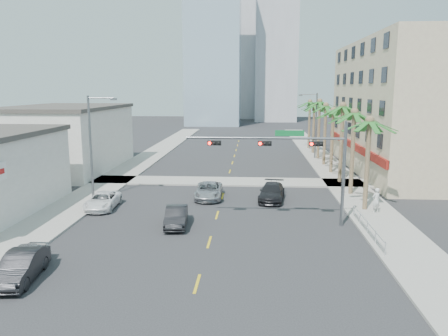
{
  "coord_description": "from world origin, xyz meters",
  "views": [
    {
      "loc": [
        2.71,
        -22.2,
        9.58
      ],
      "look_at": [
        0.46,
        11.04,
        3.5
      ],
      "focal_mm": 35.0,
      "sensor_mm": 36.0,
      "label": 1
    }
  ],
  "objects_px": {
    "car_parked_near": "(22,260)",
    "car_parked_mid": "(21,267)",
    "car_parked_far": "(103,201)",
    "car_lane_left": "(176,217)",
    "traffic_signal_mast": "(298,155)",
    "pedestrian": "(376,200)",
    "car_lane_right": "(272,192)",
    "car_lane_center": "(209,191)"
  },
  "relations": [
    {
      "from": "car_parked_mid",
      "to": "car_lane_left",
      "type": "relative_size",
      "value": 1.06
    },
    {
      "from": "car_lane_center",
      "to": "car_parked_near",
      "type": "bearing_deg",
      "value": -118.49
    },
    {
      "from": "car_lane_right",
      "to": "traffic_signal_mast",
      "type": "bearing_deg",
      "value": -71.15
    },
    {
      "from": "car_lane_center",
      "to": "car_lane_right",
      "type": "height_order",
      "value": "car_lane_right"
    },
    {
      "from": "car_lane_center",
      "to": "pedestrian",
      "type": "distance_m",
      "value": 13.99
    },
    {
      "from": "car_parked_mid",
      "to": "pedestrian",
      "type": "distance_m",
      "value": 24.91
    },
    {
      "from": "car_parked_far",
      "to": "car_lane_center",
      "type": "xyz_separation_m",
      "value": [
        8.22,
        3.89,
        0.04
      ]
    },
    {
      "from": "traffic_signal_mast",
      "to": "car_parked_mid",
      "type": "xyz_separation_m",
      "value": [
        -14.72,
        -10.13,
        -4.34
      ]
    },
    {
      "from": "car_parked_far",
      "to": "pedestrian",
      "type": "relative_size",
      "value": 2.4
    },
    {
      "from": "traffic_signal_mast",
      "to": "car_lane_left",
      "type": "distance_m",
      "value": 9.55
    },
    {
      "from": "car_parked_far",
      "to": "pedestrian",
      "type": "distance_m",
      "value": 21.59
    },
    {
      "from": "car_parked_far",
      "to": "pedestrian",
      "type": "xyz_separation_m",
      "value": [
        21.58,
        -0.25,
        0.47
      ]
    },
    {
      "from": "traffic_signal_mast",
      "to": "car_parked_far",
      "type": "xyz_separation_m",
      "value": [
        -15.18,
        3.32,
        -4.41
      ]
    },
    {
      "from": "traffic_signal_mast",
      "to": "car_parked_far",
      "type": "height_order",
      "value": "traffic_signal_mast"
    },
    {
      "from": "car_parked_near",
      "to": "traffic_signal_mast",
      "type": "bearing_deg",
      "value": 30.92
    },
    {
      "from": "car_parked_mid",
      "to": "pedestrian",
      "type": "height_order",
      "value": "pedestrian"
    },
    {
      "from": "car_lane_left",
      "to": "car_lane_right",
      "type": "xyz_separation_m",
      "value": [
        7.02,
        7.7,
        0.04
      ]
    },
    {
      "from": "car_parked_near",
      "to": "pedestrian",
      "type": "height_order",
      "value": "pedestrian"
    },
    {
      "from": "traffic_signal_mast",
      "to": "pedestrian",
      "type": "bearing_deg",
      "value": 25.67
    },
    {
      "from": "traffic_signal_mast",
      "to": "car_lane_center",
      "type": "bearing_deg",
      "value": 133.99
    },
    {
      "from": "pedestrian",
      "to": "car_parked_far",
      "type": "bearing_deg",
      "value": -27.55
    },
    {
      "from": "car_parked_mid",
      "to": "car_lane_right",
      "type": "relative_size",
      "value": 0.88
    },
    {
      "from": "car_parked_near",
      "to": "car_parked_far",
      "type": "bearing_deg",
      "value": 89.65
    },
    {
      "from": "traffic_signal_mast",
      "to": "car_lane_right",
      "type": "xyz_separation_m",
      "value": [
        -1.42,
        6.88,
        -4.34
      ]
    },
    {
      "from": "traffic_signal_mast",
      "to": "car_parked_mid",
      "type": "distance_m",
      "value": 18.39
    },
    {
      "from": "car_parked_far",
      "to": "car_lane_center",
      "type": "height_order",
      "value": "car_lane_center"
    },
    {
      "from": "car_parked_near",
      "to": "car_lane_left",
      "type": "relative_size",
      "value": 0.98
    },
    {
      "from": "traffic_signal_mast",
      "to": "pedestrian",
      "type": "xyz_separation_m",
      "value": [
        6.4,
        3.08,
        -3.94
      ]
    },
    {
      "from": "traffic_signal_mast",
      "to": "car_parked_mid",
      "type": "relative_size",
      "value": 2.53
    },
    {
      "from": "car_parked_mid",
      "to": "car_lane_right",
      "type": "distance_m",
      "value": 21.59
    },
    {
      "from": "car_parked_mid",
      "to": "car_lane_center",
      "type": "height_order",
      "value": "car_parked_mid"
    },
    {
      "from": "car_lane_left",
      "to": "car_lane_center",
      "type": "xyz_separation_m",
      "value": [
        1.48,
        8.03,
        0.01
      ]
    },
    {
      "from": "car_parked_far",
      "to": "car_lane_center",
      "type": "relative_size",
      "value": 0.94
    },
    {
      "from": "car_parked_mid",
      "to": "car_parked_far",
      "type": "bearing_deg",
      "value": 85.08
    },
    {
      "from": "pedestrian",
      "to": "traffic_signal_mast",
      "type": "bearing_deg",
      "value": -1.24
    },
    {
      "from": "car_parked_near",
      "to": "pedestrian",
      "type": "bearing_deg",
      "value": 29.32
    },
    {
      "from": "traffic_signal_mast",
      "to": "pedestrian",
      "type": "relative_size",
      "value": 5.71
    },
    {
      "from": "car_parked_near",
      "to": "car_parked_mid",
      "type": "xyz_separation_m",
      "value": [
        0.47,
        -0.91,
        0.03
      ]
    },
    {
      "from": "car_parked_far",
      "to": "car_lane_left",
      "type": "height_order",
      "value": "car_lane_left"
    },
    {
      "from": "traffic_signal_mast",
      "to": "pedestrian",
      "type": "height_order",
      "value": "traffic_signal_mast"
    },
    {
      "from": "car_parked_mid",
      "to": "car_parked_far",
      "type": "height_order",
      "value": "car_parked_mid"
    },
    {
      "from": "car_lane_left",
      "to": "car_lane_center",
      "type": "height_order",
      "value": "car_lane_center"
    }
  ]
}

